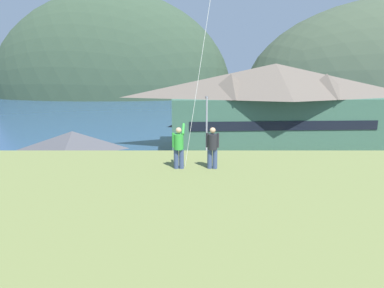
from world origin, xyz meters
The scene contains 20 objects.
ground_plane centered at (0.00, 0.00, 0.00)m, with size 600.00×600.00×0.00m, color #66604C.
parking_lot_pad centered at (0.00, 5.00, 0.05)m, with size 40.00×20.00×0.10m, color gray.
bay_water centered at (0.00, 60.00, 0.01)m, with size 360.00×84.00×0.03m, color navy.
far_hill_west_ridge centered at (-32.77, 115.20, 0.00)m, with size 94.07×51.99×79.18m, color #334733.
harbor_lodge centered at (9.25, 21.81, 5.74)m, with size 28.36×11.70×10.82m.
storage_shed_near_lot centered at (-11.57, 6.74, 2.54)m, with size 7.16×5.46×4.89m.
storage_shed_waterside centered at (-1.01, 21.23, 2.28)m, with size 5.68×5.31×4.40m.
wharf_dock centered at (1.67, 33.20, 0.35)m, with size 3.20×11.37×0.70m.
moored_boat_wharfside centered at (-1.63, 34.29, 0.72)m, with size 2.44×6.24×2.16m.
moored_boat_outer_mooring centered at (5.09, 30.35, 0.72)m, with size 2.24×6.81×2.16m.
parked_car_back_row_left centered at (10.88, 1.66, 1.06)m, with size 4.36×2.38×1.82m.
parked_car_corner_spot centered at (9.16, 7.65, 1.06)m, with size 4.29×2.22×1.82m.
parked_car_mid_row_far centered at (-0.64, 0.32, 1.06)m, with size 4.30×2.25×1.82m.
parked_car_front_row_red centered at (4.40, -0.69, 1.06)m, with size 4.34×2.34×1.82m.
parked_car_mid_row_center centered at (-9.22, 0.89, 1.06)m, with size 4.34×2.34×1.82m.
parked_car_mid_row_near centered at (0.91, 6.25, 1.06)m, with size 4.27×2.19×1.82m.
parked_car_back_row_right centered at (-4.50, 6.71, 1.06)m, with size 4.32×2.31×1.82m.
parking_light_pole centered at (0.10, 10.55, 4.36)m, with size 0.24×0.78×7.44m.
person_kite_flyer centered at (-1.86, -8.15, 6.91)m, with size 0.53×0.65×1.86m.
person_companion centered at (-0.47, -8.16, 6.90)m, with size 0.55×0.40×1.74m.
Camera 1 is at (-1.31, -21.87, 9.99)m, focal length 31.81 mm.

